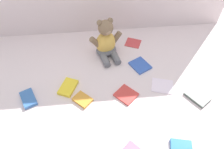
# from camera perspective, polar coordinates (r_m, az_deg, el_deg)

# --- Properties ---
(ground_plane) EXTENTS (3.20, 3.20, 0.00)m
(ground_plane) POSITION_cam_1_polar(r_m,az_deg,el_deg) (1.25, -0.28, 0.43)
(ground_plane) COLOR silver
(teddy_bear) EXTENTS (0.21, 0.20, 0.25)m
(teddy_bear) POSITION_cam_1_polar(r_m,az_deg,el_deg) (1.31, -1.58, 8.71)
(teddy_bear) COLOR #E5B24C
(teddy_bear) RESTS_ON ground_plane
(book_case_0) EXTENTS (0.14, 0.13, 0.01)m
(book_case_0) POSITION_cam_1_polar(r_m,az_deg,el_deg) (1.22, 13.47, -2.95)
(book_case_0) COLOR white
(book_case_0) RESTS_ON ground_plane
(book_case_1) EXTENTS (0.12, 0.14, 0.02)m
(book_case_1) POSITION_cam_1_polar(r_m,az_deg,el_deg) (1.19, -11.79, -3.39)
(book_case_1) COLOR yellow
(book_case_1) RESTS_ON ground_plane
(book_case_2) EXTENTS (0.14, 0.15, 0.01)m
(book_case_2) POSITION_cam_1_polar(r_m,az_deg,el_deg) (1.30, 7.62, 2.47)
(book_case_2) COLOR #2F54AF
(book_case_2) RESTS_ON ground_plane
(book_case_3) EXTENTS (0.11, 0.13, 0.02)m
(book_case_3) POSITION_cam_1_polar(r_m,az_deg,el_deg) (1.21, -21.69, -6.03)
(book_case_3) COLOR #3564A7
(book_case_3) RESTS_ON ground_plane
(book_case_5) EXTENTS (0.12, 0.11, 0.02)m
(book_case_5) POSITION_cam_1_polar(r_m,az_deg,el_deg) (1.13, -7.99, -6.74)
(book_case_5) COLOR orange
(book_case_5) RESTS_ON ground_plane
(book_case_6) EXTENTS (0.12, 0.12, 0.01)m
(book_case_6) POSITION_cam_1_polar(r_m,az_deg,el_deg) (1.45, 5.73, 8.56)
(book_case_6) COLOR #C43D3E
(book_case_6) RESTS_ON ground_plane
(book_case_7) EXTENTS (0.11, 0.09, 0.02)m
(book_case_7) POSITION_cam_1_polar(r_m,az_deg,el_deg) (1.05, 18.24, -18.15)
(book_case_7) COLOR blue
(book_case_7) RESTS_ON ground_plane
(book_case_8) EXTENTS (0.14, 0.14, 0.01)m
(book_case_8) POSITION_cam_1_polar(r_m,az_deg,el_deg) (1.15, 3.82, -5.47)
(book_case_8) COLOR #C23732
(book_case_8) RESTS_ON ground_plane
(book_case_9) EXTENTS (0.14, 0.15, 0.02)m
(book_case_9) POSITION_cam_1_polar(r_m,az_deg,el_deg) (1.22, 22.14, -5.46)
(book_case_9) COLOR #4D554E
(book_case_9) RESTS_ON ground_plane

